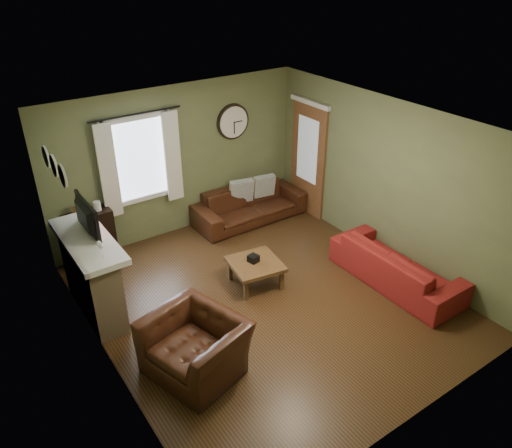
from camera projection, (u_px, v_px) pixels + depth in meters
floor at (266, 300)px, 7.28m from camera, size 4.60×5.20×0.00m
ceiling at (268, 128)px, 6.01m from camera, size 4.60×5.20×0.00m
wall_left at (98, 279)px, 5.51m from camera, size 0.00×5.20×2.60m
wall_right at (386, 181)px, 7.79m from camera, size 0.00×5.20×2.60m
wall_back at (178, 161)px, 8.51m from camera, size 4.60×0.00×2.60m
wall_front at (425, 330)px, 4.78m from camera, size 4.60×0.00×2.60m
fireplace at (92, 279)px, 6.80m from camera, size 0.40×1.40×1.10m
firebox at (108, 289)px, 7.02m from camera, size 0.04×0.60×0.55m
mantel at (87, 241)px, 6.52m from camera, size 0.58×1.60×0.08m
tv at (82, 222)px, 6.54m from camera, size 0.08×0.60×0.35m
tv_screen at (88, 216)px, 6.55m from camera, size 0.02×0.62×0.36m
medallion_left at (63, 176)px, 5.63m from camera, size 0.28×0.28×0.03m
medallion_mid at (54, 166)px, 5.88m from camera, size 0.28×0.28×0.03m
medallion_right at (46, 157)px, 6.13m from camera, size 0.28×0.28×0.03m
window_pane at (139, 159)px, 8.05m from camera, size 1.00×0.02×1.30m
curtain_rod at (136, 114)px, 7.61m from camera, size 0.03×0.03×1.50m
curtain_left at (108, 172)px, 7.73m from camera, size 0.28×0.04×1.55m
curtain_right at (173, 157)px, 8.28m from camera, size 0.28×0.04×1.55m
wall_clock at (233, 122)px, 8.78m from camera, size 0.64×0.06×0.64m
door at (308, 160)px, 9.22m from camera, size 0.05×0.90×2.10m
bookshelf at (91, 238)px, 7.96m from camera, size 0.74×0.32×0.88m
book at (82, 210)px, 7.67m from camera, size 0.28×0.29×0.02m
sofa_brown at (250, 204)px, 9.27m from camera, size 2.11×0.82×0.62m
pillow_left at (241, 191)px, 9.22m from camera, size 0.46×0.23×0.44m
pillow_right at (264, 186)px, 9.41m from camera, size 0.43×0.19×0.42m
sofa_red at (397, 266)px, 7.51m from camera, size 0.82×2.10×0.61m
armchair at (195, 346)px, 5.92m from camera, size 1.24×1.34×0.72m
coffee_table at (255, 273)px, 7.53m from camera, size 0.83×0.83×0.39m
tissue_box at (253, 261)px, 7.45m from camera, size 0.17×0.17×0.11m
wine_glass_a at (102, 251)px, 6.06m from camera, size 0.07×0.07×0.20m
wine_glass_b at (100, 248)px, 6.13m from camera, size 0.06×0.06×0.18m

